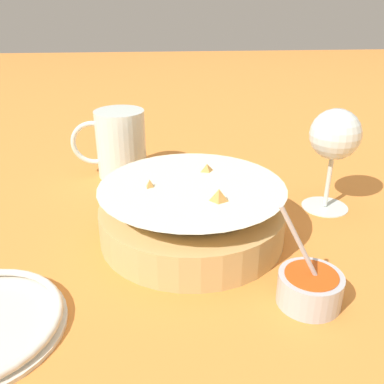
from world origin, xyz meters
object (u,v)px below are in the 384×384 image
(beer_mug, at_px, (120,146))
(sauce_cup, at_px, (310,287))
(food_basket, at_px, (192,214))
(wine_glass, at_px, (335,138))

(beer_mug, bearing_deg, sauce_cup, 121.01)
(sauce_cup, bearing_deg, food_basket, -52.01)
(food_basket, distance_m, beer_mug, 0.26)
(food_basket, xyz_separation_m, wine_glass, (-0.21, -0.07, 0.08))
(food_basket, relative_size, sauce_cup, 2.05)
(wine_glass, distance_m, beer_mug, 0.37)
(sauce_cup, bearing_deg, wine_glass, -114.48)
(sauce_cup, height_order, wine_glass, wine_glass)
(sauce_cup, relative_size, wine_glass, 0.77)
(sauce_cup, distance_m, wine_glass, 0.26)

